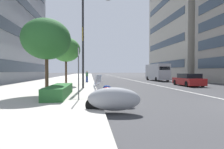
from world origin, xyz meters
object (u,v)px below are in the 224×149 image
Objects in this scene: parking_sign_by_curb at (79,69)px; car_far_down_avenue at (188,80)px; pedestrian_on_plaza at (87,77)px; street_lamp_with_banners at (87,33)px; delivery_van_ahead at (157,72)px; street_tree_by_lamp_post at (66,50)px; motorcycle_mid_row at (109,94)px; motorcycle_by_sign_pole at (113,99)px; street_tree_mid_sidewalk at (47,39)px; motorcycle_nearest_camera at (110,97)px.

car_far_down_avenue is at bearing -51.14° from parking_sign_by_curb.
street_lamp_with_banners is at bearing 73.20° from pedestrian_on_plaza.
street_tree_by_lamp_post is at bearing 123.63° from delivery_van_ahead.
street_tree_by_lamp_post is at bearing 11.17° from parking_sign_by_curb.
motorcycle_mid_row is 22.87m from delivery_van_ahead.
pedestrian_on_plaza is at bearing 64.11° from car_far_down_avenue.
motorcycle_by_sign_pole is at bearing -148.80° from parking_sign_by_curb.
street_tree_mid_sidewalk is at bearing -41.52° from motorcycle_by_sign_pole.
parking_sign_by_curb reaches higher than delivery_van_ahead.
delivery_van_ahead is (11.05, -0.68, 0.87)m from car_far_down_avenue.
street_tree_by_lamp_post is (10.18, 2.01, 2.18)m from parking_sign_by_curb.
street_lamp_with_banners reaches higher than street_tree_by_lamp_post.
street_lamp_with_banners is (9.10, 1.16, 4.54)m from motorcycle_by_sign_pole.
car_far_down_avenue is 12.34m from street_lamp_with_banners.
car_far_down_avenue is 15.56m from street_tree_mid_sidewalk.
delivery_van_ahead is 0.73× the size of street_lamp_with_banners.
street_tree_by_lamp_post is 6.47m from pedestrian_on_plaza.
motorcycle_mid_row is 0.65× the size of parking_sign_by_curb.
motorcycle_nearest_camera is 9.15m from street_lamp_with_banners.
parking_sign_by_curb is 0.55× the size of street_tree_mid_sidewalk.
car_far_down_avenue is 0.87× the size of street_tree_mid_sidewalk.
motorcycle_by_sign_pole is at bearing -172.71° from street_lamp_with_banners.
parking_sign_by_curb reaches higher than car_far_down_avenue.
street_tree_mid_sidewalk is 13.22m from pedestrian_on_plaza.
motorcycle_mid_row is at bearing 150.37° from delivery_van_ahead.
street_lamp_with_banners is 1.60× the size of street_tree_by_lamp_post.
motorcycle_by_sign_pole is 0.81× the size of parking_sign_by_curb.
pedestrian_on_plaza reaches higher than car_far_down_avenue.
motorcycle_by_sign_pole is 0.27× the size of street_lamp_with_banners.
street_tree_by_lamp_post reaches higher than street_tree_mid_sidewalk.
car_far_down_avenue is 12.99m from pedestrian_on_plaza.
delivery_van_ahead reaches higher than pedestrian_on_plaza.
street_tree_mid_sidewalk is (5.25, 3.75, 3.20)m from motorcycle_by_sign_pole.
street_tree_mid_sidewalk reaches higher than motorcycle_by_sign_pole.
motorcycle_by_sign_pole is 1.44× the size of pedestrian_on_plaza.
motorcycle_by_sign_pole is 7.21m from street_tree_mid_sidewalk.
car_far_down_avenue is 2.81× the size of pedestrian_on_plaza.
street_tree_mid_sidewalk reaches higher than delivery_van_ahead.
street_lamp_with_banners reaches higher than car_far_down_avenue.
pedestrian_on_plaza is (12.70, -2.38, -2.83)m from street_tree_mid_sidewalk.
car_far_down_avenue is 0.72× the size of delivery_van_ahead.
delivery_van_ahead reaches higher than motorcycle_by_sign_pole.
street_tree_mid_sidewalk is at bearing 39.06° from parking_sign_by_curb.
motorcycle_mid_row is 8.10m from street_lamp_with_banners.
parking_sign_by_curb reaches higher than pedestrian_on_plaza.
motorcycle_by_sign_pole is 0.37× the size of delivery_van_ahead.
street_lamp_with_banners reaches higher than motorcycle_by_sign_pole.
pedestrian_on_plaza is at bearing -72.68° from motorcycle_by_sign_pole.
pedestrian_on_plaza reaches higher than motorcycle_nearest_camera.
street_lamp_with_banners reaches higher than parking_sign_by_curb.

